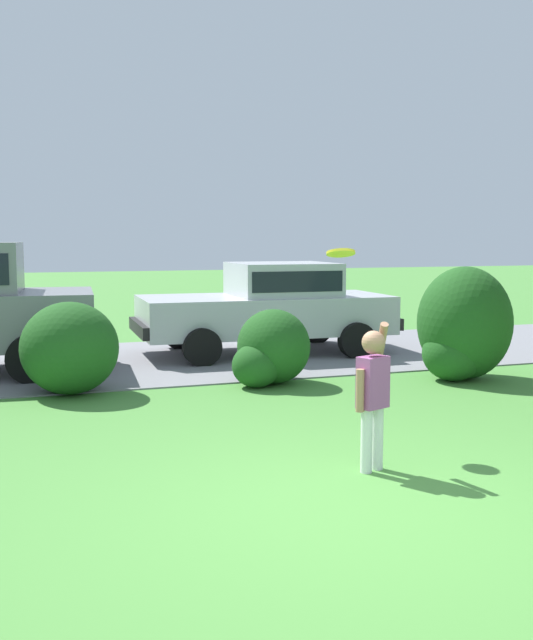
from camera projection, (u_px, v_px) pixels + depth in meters
The scene contains 8 objects.
ground_plane at pixel (357, 510), 5.45m from camera, with size 80.00×80.00×0.00m, color #478438.
driveway_strip at pixel (166, 360), 12.08m from camera, with size 28.00×4.40×0.02m, color slate.
shrub_centre_left at pixel (70, 351), 9.48m from camera, with size 1.24×1.28×1.18m.
shrub_centre at pixel (270, 350), 10.11m from camera, with size 1.14×1.10×1.02m.
shrub_centre_right at pixel (463, 328), 10.45m from camera, with size 1.31×1.36×1.59m.
parked_sedan at pixel (270, 305), 12.76m from camera, with size 4.45×2.20×1.56m.
child_thrower at pixel (373, 388), 6.30m from camera, with size 0.39×0.37×1.29m.
frisbee at pixel (341, 253), 7.17m from camera, with size 0.29×0.28×0.11m.
Camera 1 is at (-2.34, -4.76, 1.98)m, focal length 41.83 mm.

